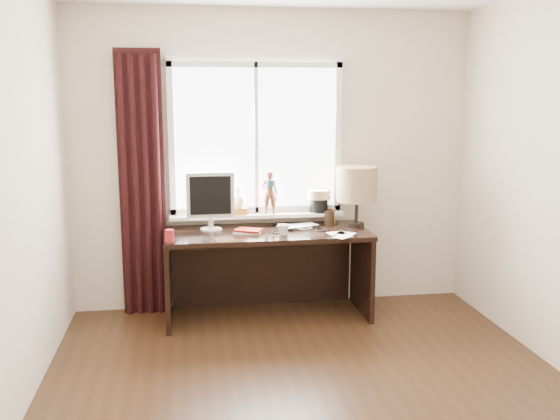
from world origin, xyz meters
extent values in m
cube|color=#3A2313|center=(0.00, 0.00, 0.00)|extent=(3.50, 4.00, 0.00)
cube|color=beige|center=(0.00, 2.00, 1.30)|extent=(3.50, 0.00, 2.60)
cube|color=beige|center=(0.00, -2.00, 1.30)|extent=(3.50, 0.00, 2.60)
imported|color=silver|center=(0.17, 1.71, 0.76)|extent=(0.41, 0.33, 0.03)
imported|color=white|center=(0.01, 1.47, 0.80)|extent=(0.13, 0.13, 0.09)
cylinder|color=maroon|center=(-0.90, 1.38, 0.80)|extent=(0.07, 0.07, 0.09)
cube|color=white|center=(-0.15, 1.99, 1.50)|extent=(1.40, 0.02, 1.30)
cube|color=silver|center=(-0.15, 1.96, 0.88)|extent=(1.50, 0.05, 0.05)
cube|color=silver|center=(-0.15, 1.96, 2.12)|extent=(1.50, 0.05, 0.05)
cube|color=silver|center=(-0.88, 1.96, 1.50)|extent=(0.05, 0.05, 1.40)
cube|color=silver|center=(0.57, 1.96, 1.50)|extent=(0.05, 0.05, 1.40)
cube|color=silver|center=(-0.15, 1.96, 1.50)|extent=(0.03, 0.05, 1.30)
cube|color=silver|center=(-0.15, 1.91, 0.83)|extent=(1.52, 0.18, 0.03)
cylinder|color=#4E0D15|center=(-0.58, 1.87, 0.96)|extent=(0.13, 0.13, 0.23)
cube|color=gold|center=(-0.32, 1.90, 0.88)|extent=(0.15, 0.12, 0.06)
sphere|color=beige|center=(-0.32, 1.90, 0.97)|extent=(0.13, 0.13, 0.13)
sphere|color=beige|center=(-0.32, 1.90, 1.07)|extent=(0.07, 0.07, 0.07)
imported|color=brown|center=(-0.04, 1.87, 1.04)|extent=(0.16, 0.12, 0.38)
cylinder|color=#1E4C51|center=(-0.04, 1.86, 1.12)|extent=(0.10, 0.10, 0.05)
cylinder|color=black|center=(0.40, 1.90, 0.91)|extent=(0.16, 0.16, 0.12)
cylinder|color=#8C6B4C|center=(0.40, 1.90, 1.01)|extent=(0.20, 0.20, 0.08)
cube|color=black|center=(-1.13, 1.92, 1.12)|extent=(0.38, 0.05, 2.25)
cylinder|color=black|center=(-1.27, 1.89, 1.10)|extent=(0.06, 0.06, 2.20)
cylinder|color=black|center=(-1.18, 1.89, 1.10)|extent=(0.06, 0.06, 2.20)
cylinder|color=black|center=(-1.09, 1.89, 1.10)|extent=(0.06, 0.06, 2.20)
cylinder|color=black|center=(-1.00, 1.89, 1.10)|extent=(0.06, 0.06, 2.20)
cube|color=black|center=(-0.10, 1.63, 0.73)|extent=(1.70, 0.70, 0.04)
cube|color=black|center=(-0.93, 1.63, 0.35)|extent=(0.04, 0.64, 0.71)
cube|color=black|center=(0.73, 1.63, 0.35)|extent=(0.04, 0.64, 0.71)
cube|color=black|center=(-0.10, 1.97, 0.35)|extent=(1.60, 0.03, 0.71)
cylinder|color=beige|center=(-0.56, 1.74, 0.76)|extent=(0.18, 0.18, 0.01)
cylinder|color=beige|center=(-0.56, 1.74, 0.81)|extent=(0.04, 0.04, 0.10)
cube|color=beige|center=(-0.56, 1.74, 1.05)|extent=(0.40, 0.04, 0.38)
cube|color=black|center=(-0.56, 1.72, 1.05)|extent=(0.34, 0.01, 0.32)
cube|color=beige|center=(-0.27, 1.59, 0.76)|extent=(0.25, 0.20, 0.02)
cube|color=#710702|center=(-0.26, 1.58, 0.78)|extent=(0.25, 0.22, 0.01)
cylinder|color=black|center=(0.48, 1.82, 0.81)|extent=(0.09, 0.09, 0.12)
cylinder|color=black|center=(0.46, 1.83, 0.86)|extent=(0.01, 0.01, 0.22)
cylinder|color=black|center=(0.49, 1.81, 0.84)|extent=(0.01, 0.01, 0.19)
cylinder|color=black|center=(0.48, 1.84, 0.88)|extent=(0.01, 0.01, 0.25)
cylinder|color=black|center=(0.49, 1.83, 0.83)|extent=(0.01, 0.01, 0.17)
cube|color=gold|center=(0.50, 1.89, 0.81)|extent=(0.10, 0.04, 0.13)
cube|color=#996633|center=(0.50, 1.88, 0.81)|extent=(0.07, 0.02, 0.10)
cylinder|color=black|center=(0.69, 1.72, 0.77)|extent=(0.14, 0.14, 0.03)
cylinder|color=black|center=(0.69, 1.72, 0.89)|extent=(0.03, 0.03, 0.22)
cylinder|color=#A2825B|center=(0.69, 1.72, 1.12)|extent=(0.35, 0.35, 0.30)
cube|color=white|center=(0.46, 1.47, 0.75)|extent=(0.17, 0.15, 0.00)
cube|color=white|center=(0.53, 1.44, 0.75)|extent=(0.19, 0.18, 0.00)
cube|color=white|center=(0.47, 1.33, 0.75)|extent=(0.19, 0.18, 0.00)
torus|color=black|center=(-0.01, 1.58, 0.75)|extent=(0.15, 0.15, 0.01)
torus|color=black|center=(0.36, 1.60, 0.75)|extent=(0.14, 0.14, 0.01)
torus|color=black|center=(0.02, 1.83, 0.75)|extent=(0.14, 0.14, 0.01)
camera|label=1|loc=(-0.76, -3.42, 1.89)|focal=40.00mm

